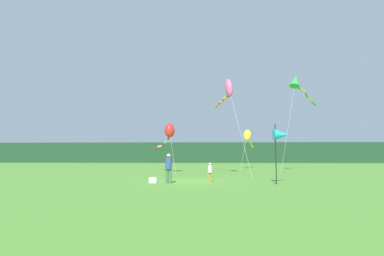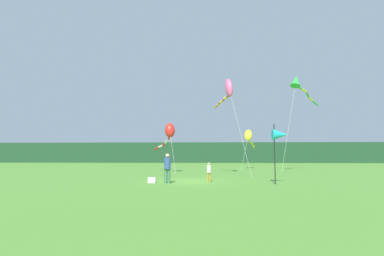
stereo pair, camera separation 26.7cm
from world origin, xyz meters
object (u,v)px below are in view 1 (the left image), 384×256
Objects in this scene: kite_rainbow at (228,90)px; kite_yellow at (248,136)px; kite_green at (297,83)px; kite_red at (169,132)px; cooler_box at (153,180)px; banner_flag_pole at (281,135)px; person_child at (210,171)px; person_adult at (169,167)px.

kite_rainbow reaches higher than kite_yellow.
kite_green reaches higher than kite_yellow.
kite_rainbow is at bearing -27.28° from kite_red.
cooler_box is 8.40m from banner_flag_pole.
banner_flag_pole is 0.42× the size of kite_rainbow.
kite_rainbow is 1.31× the size of kite_red.
person_child is at bearing -104.29° from kite_rainbow.
kite_green is at bearing 32.98° from kite_rainbow.
cooler_box is at bearing 165.04° from person_adult.
kite_red is (-13.38, -2.08, -5.28)m from kite_green.
person_child is 0.19× the size of kite_red.
person_adult is 0.21× the size of kite_rainbow.
cooler_box is at bearing -88.47° from kite_red.
kite_rainbow is at bearing 61.13° from person_adult.
kite_green is (9.50, 12.02, 8.58)m from person_child.
person_child is at bearing 10.36° from cooler_box.
kite_red reaches higher than cooler_box.
kite_red is at bearing 96.78° from person_adult.
kite_rainbow is 7.32m from kite_red.
kite_green is at bearing 8.83° from kite_red.
banner_flag_pole is 19.17m from kite_yellow.
kite_red reaches higher than person_child.
kite_yellow reaches higher than person_child.
person_adult is 0.28× the size of kite_red.
person_adult is 2.77m from person_child.
kite_green is at bearing 46.96° from person_adult.
cooler_box is 20.38m from kite_green.
cooler_box is at bearing -115.01° from kite_yellow.
person_child is 0.14× the size of kite_rainbow.
person_adult is 0.18× the size of kite_green.
kite_yellow is at bearing 41.71° from kite_red.
person_child is at bearing -105.79° from kite_yellow.
kite_red is at bearing 111.34° from person_child.
kite_red is at bearing -171.17° from kite_green.
cooler_box is (-3.60, -0.66, -0.53)m from person_child.
banner_flag_pole is at bearing -92.27° from kite_yellow.
kite_yellow reaches higher than kite_red.
cooler_box is at bearing -169.64° from person_child.
cooler_box is at bearing -125.07° from kite_rainbow.
kite_yellow reaches higher than banner_flag_pole.
kite_yellow is (8.67, 18.58, 3.86)m from cooler_box.
cooler_box is (-1.01, 0.27, -0.85)m from person_adult.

